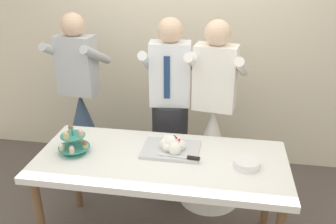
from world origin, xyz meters
name	(u,v)px	position (x,y,z in m)	size (l,w,h in m)	color
rear_wall	(186,27)	(0.00, 1.43, 1.45)	(5.20, 0.10, 2.90)	beige
dessert_table	(161,167)	(0.00, 0.00, 0.70)	(1.80, 0.80, 0.78)	white
cupcake_stand	(74,143)	(-0.64, -0.02, 0.85)	(0.23, 0.23, 0.21)	teal
main_cake_tray	(172,146)	(0.06, 0.12, 0.82)	(0.44, 0.31, 0.12)	silver
plate_stack	(246,163)	(0.60, -0.01, 0.80)	(0.19, 0.19, 0.05)	white
person_groom	(170,121)	(-0.04, 0.68, 0.75)	(0.50, 0.53, 1.66)	#232328
person_bride	(212,143)	(0.34, 0.64, 0.58)	(0.56, 0.56, 1.66)	white
person_guest	(83,126)	(-0.92, 0.79, 0.58)	(0.56, 0.56, 1.66)	#334760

